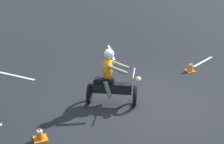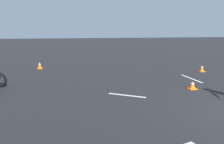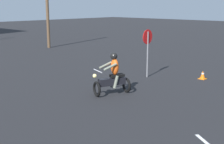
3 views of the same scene
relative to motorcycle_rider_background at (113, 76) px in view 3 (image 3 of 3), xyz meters
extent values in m
torus|color=black|center=(-0.64, 0.23, -0.43)|extent=(0.30, 0.60, 0.60)
torus|color=black|center=(0.58, -0.21, -0.43)|extent=(0.30, 0.60, 0.60)
cube|color=black|center=(-0.03, 0.01, -0.21)|extent=(1.12, 0.60, 0.28)
cube|color=black|center=(0.17, -0.06, 0.01)|extent=(0.61, 0.43, 0.10)
cylinder|color=silver|center=(-0.60, 0.21, 0.27)|extent=(0.27, 0.67, 0.04)
sphere|color=#F2E08C|center=(-0.72, 0.26, 0.09)|extent=(0.20, 0.20, 0.16)
ellipsoid|color=#EA5919|center=(0.08, -0.03, 0.37)|extent=(0.40, 0.47, 0.64)
cylinder|color=slate|center=(-0.13, 0.26, 0.42)|extent=(0.55, 0.27, 0.27)
cylinder|color=slate|center=(-0.27, -0.12, 0.42)|extent=(0.55, 0.27, 0.27)
cylinder|color=slate|center=(0.11, 0.11, -0.21)|extent=(0.27, 0.20, 0.51)
cylinder|color=slate|center=(0.01, -0.15, -0.21)|extent=(0.27, 0.20, 0.51)
sphere|color=black|center=(0.04, -0.02, 0.79)|extent=(0.36, 0.36, 0.28)
cylinder|color=slate|center=(3.31, 0.82, 0.37)|extent=(0.07, 0.07, 2.20)
cylinder|color=red|center=(3.31, 0.84, 1.22)|extent=(0.70, 0.03, 0.70)
cylinder|color=white|center=(3.31, 0.85, 1.22)|extent=(0.60, 0.01, 0.60)
cube|color=orange|center=(4.77, -1.35, -0.71)|extent=(0.32, 0.32, 0.03)
cone|color=orange|center=(4.77, -1.35, -0.51)|extent=(0.24, 0.24, 0.36)
cylinder|color=white|center=(4.77, -1.35, -0.46)|extent=(0.13, 0.13, 0.05)
cylinder|color=brown|center=(6.24, 12.95, 2.86)|extent=(0.24, 0.24, 7.16)
camera|label=1|loc=(-0.70, -1.26, 3.55)|focal=50.00mm
camera|label=2|loc=(-8.78, -2.71, 1.54)|focal=35.00mm
camera|label=3|loc=(-8.60, -8.04, 2.74)|focal=50.00mm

